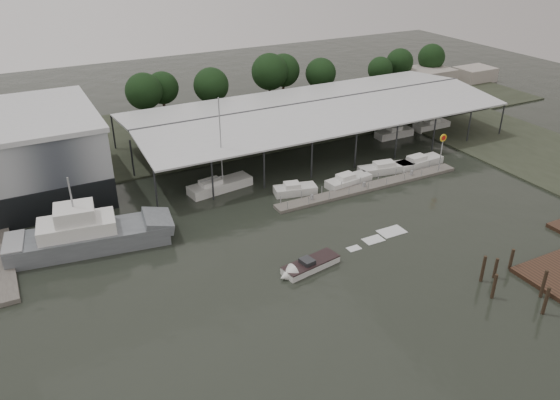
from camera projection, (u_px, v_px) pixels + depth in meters
name	position (u px, v px, depth m)	size (l,w,h in m)	color
ground	(311.00, 252.00, 58.73)	(200.00, 200.00, 0.00)	black
land_strip_far	(184.00, 132.00, 91.80)	(140.00, 30.00, 0.30)	#343A2B
land_strip_east	(527.00, 148.00, 85.15)	(20.00, 60.00, 0.30)	#343A2B
covered_boat_shed	(315.00, 105.00, 85.03)	(58.24, 24.00, 6.96)	silver
floating_dock	(370.00, 186.00, 72.72)	(28.00, 2.00, 1.40)	#656259
shell_fuel_sign	(442.00, 145.00, 75.97)	(1.10, 0.18, 5.55)	#989B9E
distant_commercial_buildings	(442.00, 77.00, 117.49)	(22.00, 8.00, 4.00)	gray
grey_trawler	(90.00, 235.00, 58.88)	(17.88, 7.15, 8.84)	slate
white_sailboat	(219.00, 186.00, 71.93)	(8.95, 3.80, 12.67)	silver
speedboat_underway	(306.00, 267.00, 55.51)	(17.94, 4.90, 2.00)	silver
moored_cruiser_0	(295.00, 189.00, 70.98)	(5.85, 3.36, 1.70)	silver
moored_cruiser_1	(348.00, 181.00, 73.42)	(6.82, 2.93, 1.70)	silver
moored_cruiser_2	(386.00, 168.00, 77.13)	(8.46, 3.52, 1.70)	silver
moored_cruiser_3	(419.00, 162.00, 79.06)	(7.72, 2.61, 1.70)	silver
mooring_pilings	(512.00, 281.00, 52.24)	(5.69, 6.87, 3.60)	#322319
horizon_tree_line	(285.00, 74.00, 102.78)	(68.17, 10.39, 10.18)	#301E15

